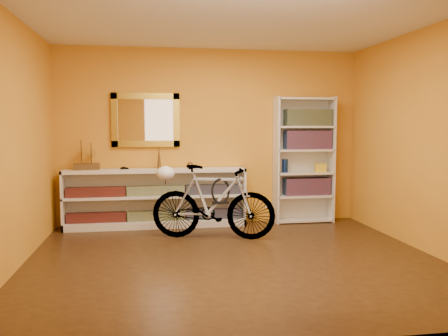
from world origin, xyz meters
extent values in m
cube|color=black|center=(0.00, 0.00, -0.01)|extent=(4.50, 4.00, 0.01)
cube|color=silver|center=(0.00, 0.00, 2.60)|extent=(4.50, 4.00, 0.01)
cube|color=orange|center=(0.00, 2.00, 1.30)|extent=(4.50, 0.01, 2.60)
cube|color=orange|center=(-2.25, 0.00, 1.30)|extent=(0.01, 4.00, 2.60)
cube|color=orange|center=(2.25, 0.00, 1.30)|extent=(0.01, 4.00, 2.60)
cube|color=olive|center=(-0.95, 1.97, 1.55)|extent=(0.98, 0.06, 0.78)
cube|color=silver|center=(0.90, 1.99, 0.25)|extent=(0.09, 0.02, 0.09)
cube|color=black|center=(-0.82, 1.79, 0.17)|extent=(2.50, 0.13, 0.14)
cube|color=navy|center=(-0.82, 1.79, 0.54)|extent=(2.50, 0.13, 0.14)
imported|color=black|center=(-1.26, 1.81, 0.85)|extent=(0.00, 0.00, 0.00)
cone|color=brown|center=(-0.77, 1.81, 1.03)|extent=(0.06, 0.06, 0.35)
sphere|color=brown|center=(-0.32, 1.81, 0.90)|extent=(0.09, 0.09, 0.09)
cube|color=maroon|center=(1.46, 1.84, 0.55)|extent=(0.70, 0.22, 0.26)
cube|color=maroon|center=(1.46, 1.84, 1.25)|extent=(0.70, 0.22, 0.28)
cube|color=#163D4F|center=(1.46, 1.84, 1.59)|extent=(0.70, 0.22, 0.25)
cylinder|color=navy|center=(1.11, 1.82, 0.87)|extent=(0.09, 0.09, 0.20)
cube|color=maroon|center=(1.21, 1.87, 1.55)|extent=(0.16, 0.16, 0.16)
cube|color=yellow|center=(1.66, 1.80, 0.83)|extent=(0.18, 0.13, 0.13)
imported|color=silver|center=(-0.10, 0.99, 0.48)|extent=(0.85, 1.70, 0.97)
ellipsoid|color=white|center=(-0.70, 1.16, 0.85)|extent=(0.24, 0.23, 0.18)
torus|color=black|center=(0.00, 0.96, 0.63)|extent=(0.24, 0.03, 0.24)
camera|label=1|loc=(-0.89, -4.88, 1.46)|focal=37.08mm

